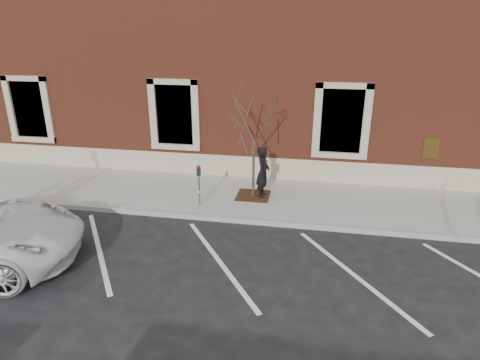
# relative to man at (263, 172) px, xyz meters

# --- Properties ---
(ground) EXTENTS (120.00, 120.00, 0.00)m
(ground) POSITION_rel_man_xyz_m (-0.55, -1.70, -1.00)
(ground) COLOR #28282B
(ground) RESTS_ON ground
(sidewalk_near) EXTENTS (40.00, 3.50, 0.15)m
(sidewalk_near) POSITION_rel_man_xyz_m (-0.55, 0.05, -0.92)
(sidewalk_near) COLOR #A4A39A
(sidewalk_near) RESTS_ON ground
(curb_near) EXTENTS (40.00, 0.12, 0.15)m
(curb_near) POSITION_rel_man_xyz_m (-0.55, -1.75, -0.92)
(curb_near) COLOR #9E9E99
(curb_near) RESTS_ON ground
(parking_stripes) EXTENTS (28.00, 4.40, 0.01)m
(parking_stripes) POSITION_rel_man_xyz_m (-0.55, -3.90, -1.00)
(parking_stripes) COLOR silver
(parking_stripes) RESTS_ON ground
(building_civic) EXTENTS (40.00, 8.62, 8.00)m
(building_civic) POSITION_rel_man_xyz_m (-0.55, 6.04, 3.00)
(building_civic) COLOR brown
(building_civic) RESTS_ON ground
(man) EXTENTS (0.44, 0.64, 1.70)m
(man) POSITION_rel_man_xyz_m (0.00, 0.00, 0.00)
(man) COLOR black
(man) RESTS_ON sidewalk_near
(parking_meter) EXTENTS (0.12, 0.09, 1.28)m
(parking_meter) POSITION_rel_man_xyz_m (-1.86, -0.99, 0.04)
(parking_meter) COLOR #595B60
(parking_meter) RESTS_ON sidewalk_near
(tree_grate) EXTENTS (1.08, 1.08, 0.03)m
(tree_grate) POSITION_rel_man_xyz_m (-0.31, -0.00, -0.83)
(tree_grate) COLOR #3E2713
(tree_grate) RESTS_ON sidewalk_near
(sapling) EXTENTS (2.12, 2.12, 3.54)m
(sapling) POSITION_rel_man_xyz_m (-0.31, -0.00, 1.63)
(sapling) COLOR #45362A
(sapling) RESTS_ON sidewalk_near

